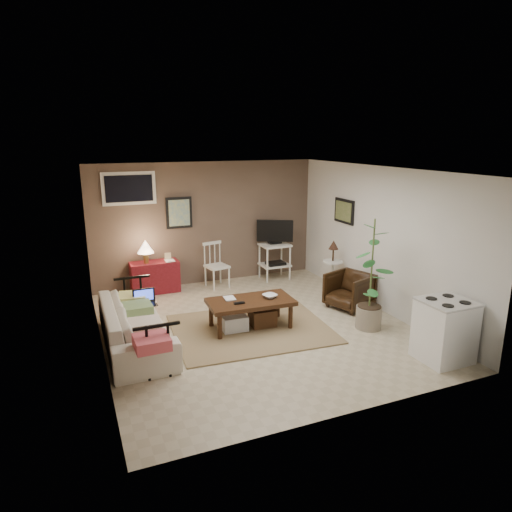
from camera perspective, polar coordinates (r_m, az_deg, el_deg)
name	(u,v)px	position (r m, az deg, el deg)	size (l,w,h in m)	color
floor	(255,327)	(7.16, -0.09, -8.84)	(5.00, 5.00, 0.00)	#C1B293
art_back	(179,213)	(8.87, -9.59, 5.36)	(0.50, 0.03, 0.60)	black
art_right	(344,211)	(8.65, 10.96, 5.53)	(0.03, 0.60, 0.45)	black
window	(129,188)	(8.65, -15.60, 8.13)	(0.96, 0.03, 0.60)	silver
rug	(251,329)	(7.06, -0.62, -9.07)	(2.32, 1.86, 0.02)	#978558
coffee_table	(250,312)	(7.01, -0.76, -6.96)	(1.32, 0.72, 0.49)	#3D2510
sofa	(135,318)	(6.61, -14.92, -7.53)	(2.11, 0.62, 0.83)	white
sofa_pillows	(141,318)	(6.36, -14.21, -7.47)	(0.41, 2.01, 0.14)	#F3DDC9
sofa_end_rails	(144,321)	(6.65, -13.84, -7.87)	(0.57, 2.11, 0.71)	black
laptop	(145,300)	(6.93, -13.75, -5.33)	(0.33, 0.24, 0.22)	black
red_console	(154,274)	(8.79, -12.62, -2.22)	(0.89, 0.39, 1.03)	maroon
spindle_chair	(217,266)	(8.91, -4.96, -1.30)	(0.47, 0.47, 0.88)	silver
tv_stand	(275,248)	(9.32, 2.38, 1.00)	(0.68, 0.47, 1.23)	silver
side_table	(333,260)	(8.66, 9.59, -0.51)	(0.37, 0.37, 1.00)	silver
armchair	(349,289)	(7.97, 11.58, -4.04)	(0.66, 0.62, 0.68)	black
potted_plant	(372,271)	(7.03, 14.26, -1.77)	(0.43, 0.43, 1.73)	gray
stove	(445,330)	(6.50, 22.52, -8.58)	(0.64, 0.59, 0.83)	white
bowl	(270,291)	(7.01, 1.75, -4.40)	(0.21, 0.05, 0.21)	#3D2510
book_table	(224,293)	(6.94, -3.98, -4.58)	(0.16, 0.02, 0.22)	#3D2510
book_console	(165,256)	(8.67, -11.33, 0.04)	(0.17, 0.02, 0.23)	#3D2510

